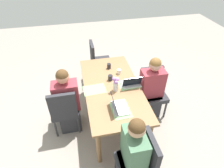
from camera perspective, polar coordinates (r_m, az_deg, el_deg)
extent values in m
plane|color=gray|center=(3.66, 0.00, -9.60)|extent=(10.00, 10.00, 0.00)
cube|color=olive|center=(3.17, 0.00, -0.99)|extent=(1.86, 0.91, 0.04)
cylinder|color=olive|center=(2.97, 11.06, -15.74)|extent=(0.07, 0.07, 0.69)
cylinder|color=olive|center=(4.12, 2.64, 3.11)|extent=(0.07, 0.07, 0.69)
cylinder|color=olive|center=(2.83, -4.04, -18.60)|extent=(0.07, 0.07, 0.69)
cylinder|color=olive|center=(4.02, -7.84, 1.78)|extent=(0.07, 0.07, 0.69)
cube|color=#2D2D33|center=(3.54, 12.28, -3.31)|extent=(0.44, 0.44, 0.08)
cube|color=#2D2D33|center=(3.51, 11.70, 1.93)|extent=(0.06, 0.42, 0.45)
cylinder|color=#333338|center=(3.65, 15.69, -7.43)|extent=(0.04, 0.04, 0.37)
cylinder|color=#333338|center=(3.51, 10.06, -8.54)|extent=(0.04, 0.04, 0.37)
cylinder|color=#333338|center=(3.89, 13.38, -3.56)|extent=(0.04, 0.04, 0.37)
cylinder|color=#333338|center=(3.76, 8.07, -4.44)|extent=(0.04, 0.04, 0.37)
cube|color=#2D2D33|center=(3.65, 11.02, -5.63)|extent=(0.36, 0.34, 0.45)
cube|color=#93333D|center=(3.34, 11.98, 0.25)|extent=(0.24, 0.40, 0.50)
sphere|color=tan|center=(3.13, 12.86, 5.59)|extent=(0.20, 0.20, 0.20)
sphere|color=brown|center=(3.12, 12.94, 6.05)|extent=(0.19, 0.19, 0.19)
cube|color=#2D2D33|center=(3.30, -13.91, -7.40)|extent=(0.44, 0.44, 0.08)
cube|color=#2D2D33|center=(2.98, -14.60, -6.40)|extent=(0.06, 0.42, 0.45)
cylinder|color=#333338|center=(3.62, -16.44, -8.14)|extent=(0.04, 0.04, 0.37)
cylinder|color=#333338|center=(3.58, -10.40, -7.40)|extent=(0.04, 0.04, 0.37)
cylinder|color=#333338|center=(3.36, -16.54, -12.76)|extent=(0.04, 0.04, 0.37)
cylinder|color=#333338|center=(3.33, -9.94, -12.01)|extent=(0.04, 0.04, 0.37)
cube|color=#2D2D33|center=(3.43, -12.44, -9.44)|extent=(0.36, 0.34, 0.45)
cube|color=#93333D|center=(3.10, -13.61, -3.51)|extent=(0.24, 0.40, 0.50)
sphere|color=tan|center=(2.88, -14.69, 2.00)|extent=(0.20, 0.20, 0.20)
sphere|color=#51381E|center=(2.86, -14.78, 2.49)|extent=(0.19, 0.19, 0.19)
cube|color=#2D2D33|center=(2.63, 6.64, -23.20)|extent=(0.44, 0.44, 0.08)
cube|color=#2D2D33|center=(2.45, 11.59, -19.14)|extent=(0.42, 0.06, 0.45)
cylinder|color=#333338|center=(2.89, 1.17, -22.91)|extent=(0.04, 0.04, 0.37)
cylinder|color=#333338|center=(2.96, 8.89, -21.30)|extent=(0.04, 0.04, 0.37)
cube|color=#4C7556|center=(2.41, 6.72, -18.69)|extent=(0.40, 0.24, 0.50)
sphere|color=tan|center=(2.11, 7.46, -13.21)|extent=(0.20, 0.20, 0.20)
sphere|color=#51381E|center=(2.09, 7.53, -12.70)|extent=(0.19, 0.19, 0.19)
cube|color=#2D2D33|center=(4.39, -3.26, 6.54)|extent=(0.44, 0.44, 0.08)
cube|color=#2D2D33|center=(4.23, -5.96, 9.28)|extent=(0.42, 0.06, 0.45)
cylinder|color=#333338|center=(4.69, -1.26, 5.66)|extent=(0.04, 0.04, 0.37)
cylinder|color=#333338|center=(4.38, -0.29, 3.04)|extent=(0.04, 0.04, 0.37)
cylinder|color=#333338|center=(4.65, -5.88, 5.10)|extent=(0.04, 0.04, 0.37)
cylinder|color=#333338|center=(4.33, -5.22, 2.42)|extent=(0.04, 0.04, 0.37)
cylinder|color=silver|center=(3.03, 1.07, -0.73)|extent=(0.09, 0.09, 0.15)
sphere|color=#B27AC6|center=(2.97, 1.06, 1.22)|extent=(0.05, 0.05, 0.05)
cylinder|color=#477A3D|center=(2.99, 1.05, 0.90)|extent=(0.01, 0.01, 0.04)
sphere|color=#B27AC6|center=(2.92, 0.66, 1.57)|extent=(0.07, 0.07, 0.07)
cylinder|color=#477A3D|center=(2.95, 0.65, 0.91)|extent=(0.01, 0.01, 0.09)
sphere|color=#B27AC6|center=(2.94, 1.10, 0.58)|extent=(0.06, 0.06, 0.06)
cylinder|color=#477A3D|center=(2.95, 1.09, 0.31)|extent=(0.01, 0.01, 0.04)
sphere|color=#B27AC6|center=(2.96, 1.52, 1.38)|extent=(0.07, 0.07, 0.07)
cylinder|color=#477A3D|center=(2.97, 1.51, 0.92)|extent=(0.01, 0.01, 0.06)
cube|color=#7FAD70|center=(3.21, 5.25, -0.11)|extent=(0.28, 0.38, 0.00)
cube|color=#7FAD70|center=(3.10, -5.29, -1.67)|extent=(0.28, 0.37, 0.00)
cube|color=#7FAD70|center=(2.76, 2.65, -7.81)|extent=(0.37, 0.28, 0.00)
cube|color=silver|center=(3.21, 5.59, 0.08)|extent=(0.22, 0.32, 0.02)
cube|color=black|center=(3.09, 6.12, 0.71)|extent=(0.07, 0.31, 0.19)
cube|color=silver|center=(2.77, 2.45, -7.13)|extent=(0.32, 0.22, 0.02)
cube|color=black|center=(2.68, 0.72, -5.84)|extent=(0.31, 0.06, 0.20)
cylinder|color=#232328|center=(3.27, -0.52, 1.91)|extent=(0.08, 0.08, 0.10)
cylinder|color=white|center=(3.43, 2.09, 3.75)|extent=(0.07, 0.07, 0.08)
cylinder|color=#232328|center=(3.57, -0.92, 5.42)|extent=(0.07, 0.07, 0.10)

